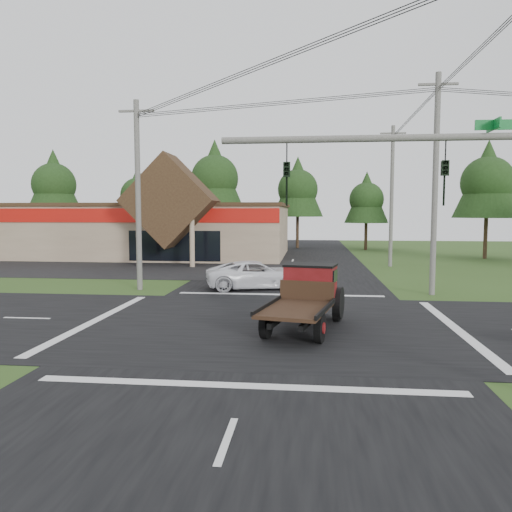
# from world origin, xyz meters

# --- Properties ---
(ground) EXTENTS (120.00, 120.00, 0.00)m
(ground) POSITION_xyz_m (0.00, 0.00, 0.00)
(ground) COLOR #2E4A1A
(ground) RESTS_ON ground
(road_ns) EXTENTS (12.00, 120.00, 0.02)m
(road_ns) POSITION_xyz_m (0.00, 0.00, 0.01)
(road_ns) COLOR black
(road_ns) RESTS_ON ground
(road_ew) EXTENTS (120.00, 12.00, 0.02)m
(road_ew) POSITION_xyz_m (0.00, 0.00, 0.01)
(road_ew) COLOR black
(road_ew) RESTS_ON ground
(parking_apron) EXTENTS (28.00, 14.00, 0.02)m
(parking_apron) POSITION_xyz_m (-14.00, 19.00, 0.01)
(parking_apron) COLOR black
(parking_apron) RESTS_ON ground
(cvs_building) EXTENTS (30.40, 18.20, 9.19)m
(cvs_building) POSITION_xyz_m (-15.70, 29.57, 2.78)
(cvs_building) COLOR gray
(cvs_building) RESTS_ON ground
(traffic_signal_mast) EXTENTS (8.12, 0.24, 7.00)m
(traffic_signal_mast) POSITION_xyz_m (5.82, -7.50, 4.43)
(traffic_signal_mast) COLOR #595651
(traffic_signal_mast) RESTS_ON ground
(utility_pole_nw) EXTENTS (2.00, 0.30, 10.50)m
(utility_pole_nw) POSITION_xyz_m (-8.00, 8.00, 5.39)
(utility_pole_nw) COLOR #595651
(utility_pole_nw) RESTS_ON ground
(utility_pole_ne) EXTENTS (2.00, 0.30, 11.50)m
(utility_pole_ne) POSITION_xyz_m (8.00, 8.00, 5.89)
(utility_pole_ne) COLOR #595651
(utility_pole_ne) RESTS_ON ground
(utility_pole_n) EXTENTS (2.00, 0.30, 11.20)m
(utility_pole_n) POSITION_xyz_m (8.00, 22.00, 5.74)
(utility_pole_n) COLOR #595651
(utility_pole_n) RESTS_ON ground
(tree_row_a) EXTENTS (6.72, 6.72, 12.12)m
(tree_row_a) POSITION_xyz_m (-30.00, 40.00, 8.05)
(tree_row_a) COLOR #332316
(tree_row_a) RESTS_ON ground
(tree_row_b) EXTENTS (5.60, 5.60, 10.10)m
(tree_row_b) POSITION_xyz_m (-20.00, 42.00, 6.70)
(tree_row_b) COLOR #332316
(tree_row_b) RESTS_ON ground
(tree_row_c) EXTENTS (7.28, 7.28, 13.13)m
(tree_row_c) POSITION_xyz_m (-10.00, 41.00, 8.72)
(tree_row_c) COLOR #332316
(tree_row_c) RESTS_ON ground
(tree_row_d) EXTENTS (6.16, 6.16, 11.11)m
(tree_row_d) POSITION_xyz_m (0.00, 42.00, 7.38)
(tree_row_d) COLOR #332316
(tree_row_d) RESTS_ON ground
(tree_row_e) EXTENTS (5.04, 5.04, 9.09)m
(tree_row_e) POSITION_xyz_m (8.00, 40.00, 6.03)
(tree_row_e) COLOR #332316
(tree_row_e) RESTS_ON ground
(tree_side_ne) EXTENTS (6.16, 6.16, 11.11)m
(tree_side_ne) POSITION_xyz_m (18.00, 30.00, 7.38)
(tree_side_ne) COLOR #332316
(tree_side_ne) RESTS_ON ground
(antique_flatbed_truck) EXTENTS (3.35, 6.06, 2.39)m
(antique_flatbed_truck) POSITION_xyz_m (1.33, -0.76, 1.20)
(antique_flatbed_truck) COLOR #550C0C
(antique_flatbed_truck) RESTS_ON ground
(white_pickup) EXTENTS (6.24, 4.11, 1.59)m
(white_pickup) POSITION_xyz_m (-1.49, 9.09, 0.80)
(white_pickup) COLOR white
(white_pickup) RESTS_ON ground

